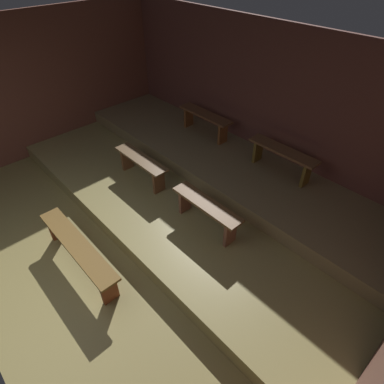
{
  "coord_description": "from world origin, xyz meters",
  "views": [
    {
      "loc": [
        2.97,
        0.12,
        3.49
      ],
      "look_at": [
        0.24,
        2.66,
        0.43
      ],
      "focal_mm": 29.77,
      "sensor_mm": 36.0,
      "label": 1
    }
  ],
  "objects_px": {
    "bench_middle_left": "(205,119)",
    "bench_floor_center": "(78,248)",
    "bench_middle_right": "(282,155)",
    "bench_lower_right": "(207,209)",
    "bench_lower_left": "(141,164)"
  },
  "relations": [
    {
      "from": "bench_lower_left",
      "to": "bench_lower_right",
      "type": "distance_m",
      "value": 1.51
    },
    {
      "from": "bench_lower_right",
      "to": "bench_middle_right",
      "type": "distance_m",
      "value": 1.59
    },
    {
      "from": "bench_middle_left",
      "to": "bench_middle_right",
      "type": "bearing_deg",
      "value": 0.0
    },
    {
      "from": "bench_lower_right",
      "to": "bench_middle_right",
      "type": "xyz_separation_m",
      "value": [
        0.1,
        1.57,
        0.23
      ]
    },
    {
      "from": "bench_middle_left",
      "to": "bench_floor_center",
      "type": "bearing_deg",
      "value": -74.78
    },
    {
      "from": "bench_lower_right",
      "to": "bench_middle_right",
      "type": "bearing_deg",
      "value": 86.26
    },
    {
      "from": "bench_middle_left",
      "to": "bench_lower_left",
      "type": "bearing_deg",
      "value": -86.26
    },
    {
      "from": "bench_lower_right",
      "to": "bench_middle_right",
      "type": "relative_size",
      "value": 0.97
    },
    {
      "from": "bench_floor_center",
      "to": "bench_middle_left",
      "type": "relative_size",
      "value": 1.43
    },
    {
      "from": "bench_middle_right",
      "to": "bench_floor_center",
      "type": "bearing_deg",
      "value": -105.28
    },
    {
      "from": "bench_floor_center",
      "to": "bench_lower_right",
      "type": "distance_m",
      "value": 1.76
    },
    {
      "from": "bench_floor_center",
      "to": "bench_middle_right",
      "type": "bearing_deg",
      "value": 74.72
    },
    {
      "from": "bench_lower_right",
      "to": "bench_middle_right",
      "type": "height_order",
      "value": "bench_middle_right"
    },
    {
      "from": "bench_lower_left",
      "to": "bench_middle_left",
      "type": "bearing_deg",
      "value": 93.74
    },
    {
      "from": "bench_floor_center",
      "to": "bench_lower_right",
      "type": "bearing_deg",
      "value": 64.36
    }
  ]
}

